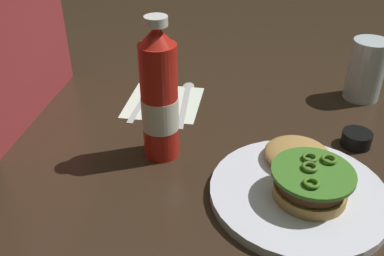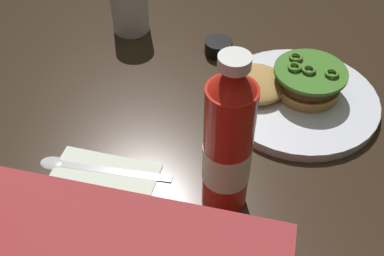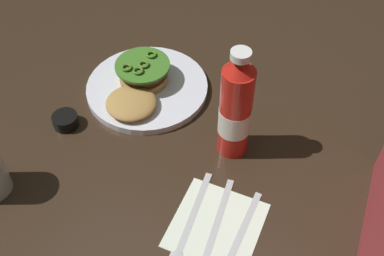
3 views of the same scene
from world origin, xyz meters
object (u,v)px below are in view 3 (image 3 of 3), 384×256
at_px(dinner_plate, 149,88).
at_px(spoon_utensil, 187,229).
at_px(ketchup_bottle, 235,110).
at_px(butter_knife, 235,246).
at_px(condiment_cup, 65,121).
at_px(burger_sandwich, 138,83).
at_px(napkin, 216,225).
at_px(fork_utensil, 213,233).

xyz_separation_m(dinner_plate, spoon_utensil, (0.29, 0.21, -0.00)).
xyz_separation_m(ketchup_bottle, butter_knife, (0.20, 0.08, -0.10)).
xyz_separation_m(ketchup_bottle, condiment_cup, (0.07, -0.34, -0.09)).
distance_m(dinner_plate, burger_sandwich, 0.04).
relative_size(condiment_cup, butter_knife, 0.25).
bearing_deg(spoon_utensil, condiment_cup, -112.11).
relative_size(condiment_cup, napkin, 0.34).
distance_m(burger_sandwich, napkin, 0.36).
distance_m(fork_utensil, butter_knife, 0.04).
relative_size(dinner_plate, burger_sandwich, 1.35).
bearing_deg(burger_sandwich, fork_utensil, 46.10).
bearing_deg(butter_knife, ketchup_bottle, -159.42).
distance_m(burger_sandwich, spoon_utensil, 0.35).
height_order(napkin, butter_knife, butter_knife).
xyz_separation_m(spoon_utensil, fork_utensil, (-0.01, 0.04, 0.00)).
bearing_deg(condiment_cup, spoon_utensil, 67.89).
bearing_deg(condiment_cup, burger_sandwich, 143.85).
distance_m(ketchup_bottle, butter_knife, 0.24).
distance_m(condiment_cup, butter_knife, 0.43).
bearing_deg(burger_sandwich, spoon_utensil, 39.89).
bearing_deg(butter_knife, fork_utensil, -100.51).
xyz_separation_m(dinner_plate, condiment_cup, (0.16, -0.11, 0.01)).
xyz_separation_m(fork_utensil, butter_knife, (0.01, 0.04, 0.00)).
xyz_separation_m(dinner_plate, burger_sandwich, (0.02, -0.01, 0.03)).
bearing_deg(spoon_utensil, ketchup_bottle, 177.13).
relative_size(burger_sandwich, butter_knife, 0.94).
relative_size(burger_sandwich, ketchup_bottle, 0.82).
height_order(dinner_plate, burger_sandwich, burger_sandwich).
bearing_deg(burger_sandwich, condiment_cup, -36.15).
bearing_deg(condiment_cup, dinner_plate, 143.94).
distance_m(ketchup_bottle, spoon_utensil, 0.23).
height_order(fork_utensil, butter_knife, same).
bearing_deg(ketchup_bottle, fork_utensil, 9.92).
bearing_deg(fork_utensil, ketchup_bottle, -170.08).
height_order(condiment_cup, butter_knife, condiment_cup).
height_order(ketchup_bottle, condiment_cup, ketchup_bottle).
bearing_deg(spoon_utensil, fork_utensil, 102.55).
distance_m(napkin, butter_knife, 0.05).
relative_size(fork_utensil, butter_knife, 0.97).
height_order(ketchup_bottle, butter_knife, ketchup_bottle).
height_order(dinner_plate, spoon_utensil, dinner_plate).
height_order(napkin, fork_utensil, fork_utensil).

